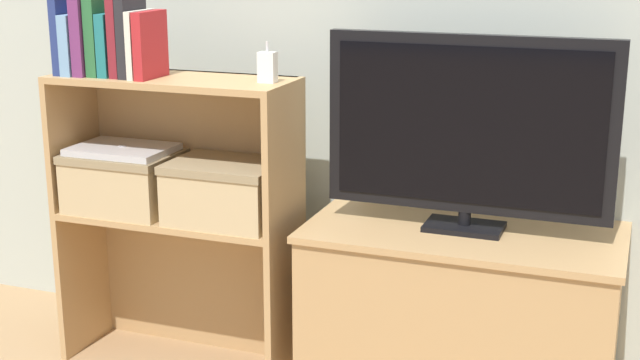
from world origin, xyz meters
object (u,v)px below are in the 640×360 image
(book_forest, at_px, (100,36))
(book_charcoal, at_px, (132,34))
(book_ivory, at_px, (141,44))
(laptop, at_px, (123,149))
(book_plum, at_px, (89,32))
(baby_monitor, at_px, (267,67))
(book_maroon, at_px, (122,34))
(storage_basket_right, at_px, (226,189))
(tv_stand, at_px, (460,314))
(storage_basket_left, at_px, (124,178))
(tv, at_px, (468,128))
(book_crimson, at_px, (150,45))
(book_navy, at_px, (67,30))
(book_teal, at_px, (112,45))
(book_skyblue, at_px, (78,44))

(book_forest, xyz_separation_m, book_charcoal, (0.11, 0.00, 0.01))
(book_ivory, xyz_separation_m, laptop, (-0.10, 0.03, -0.33))
(book_plum, relative_size, baby_monitor, 2.19)
(book_plum, relative_size, book_maroon, 1.02)
(book_forest, xyz_separation_m, storage_basket_right, (0.39, 0.03, -0.44))
(baby_monitor, relative_size, storage_basket_right, 0.36)
(book_ivory, bearing_deg, tv_stand, 7.66)
(book_maroon, xyz_separation_m, baby_monitor, (0.45, 0.04, -0.08))
(storage_basket_left, bearing_deg, book_charcoal, -20.16)
(storage_basket_right, bearing_deg, book_plum, -176.50)
(tv, relative_size, book_ivory, 4.09)
(tv, height_order, storage_basket_right, tv)
(book_plum, height_order, book_charcoal, book_plum)
(tv, relative_size, book_maroon, 3.19)
(baby_monitor, bearing_deg, laptop, -178.24)
(book_crimson, bearing_deg, book_charcoal, 180.00)
(tv_stand, height_order, book_navy, book_navy)
(tv_stand, xyz_separation_m, book_ivory, (-0.95, -0.13, 0.76))
(book_plum, bearing_deg, book_charcoal, 0.00)
(book_navy, distance_m, storage_basket_right, 0.68)
(book_navy, bearing_deg, baby_monitor, 3.69)
(tv, xyz_separation_m, book_maroon, (-1.01, -0.13, 0.23))
(book_plum, distance_m, baby_monitor, 0.57)
(book_navy, xyz_separation_m, book_teal, (0.15, 0.00, -0.04))
(book_forest, relative_size, storage_basket_right, 0.71)
(tv, height_order, book_maroon, book_maroon)
(baby_monitor, xyz_separation_m, storage_basket_right, (-0.14, -0.01, -0.37))
(tv_stand, relative_size, book_crimson, 4.57)
(book_navy, height_order, baby_monitor, book_navy)
(book_charcoal, relative_size, book_ivory, 1.28)
(storage_basket_right, bearing_deg, book_forest, -176.13)
(tv, xyz_separation_m, storage_basket_right, (-0.70, -0.10, -0.22))
(book_maroon, distance_m, storage_basket_right, 0.55)
(book_navy, height_order, book_crimson, book_navy)
(book_charcoal, bearing_deg, book_skyblue, 180.00)
(baby_monitor, distance_m, laptop, 0.56)
(tv_stand, height_order, book_skyblue, book_skyblue)
(book_crimson, xyz_separation_m, laptop, (-0.13, 0.03, -0.33))
(tv_stand, distance_m, book_charcoal, 1.27)
(book_crimson, relative_size, storage_basket_right, 0.59)
(book_crimson, bearing_deg, book_plum, 180.00)
(book_teal, bearing_deg, book_skyblue, 180.00)
(book_navy, height_order, book_skyblue, book_navy)
(tv, bearing_deg, book_teal, -173.16)
(book_forest, bearing_deg, book_crimson, 0.00)
(book_plum, height_order, book_maroon, book_plum)
(tv_stand, distance_m, storage_basket_left, 1.11)
(book_maroon, height_order, baby_monitor, book_maroon)
(book_ivory, bearing_deg, tv, 7.57)
(book_charcoal, distance_m, book_crimson, 0.07)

